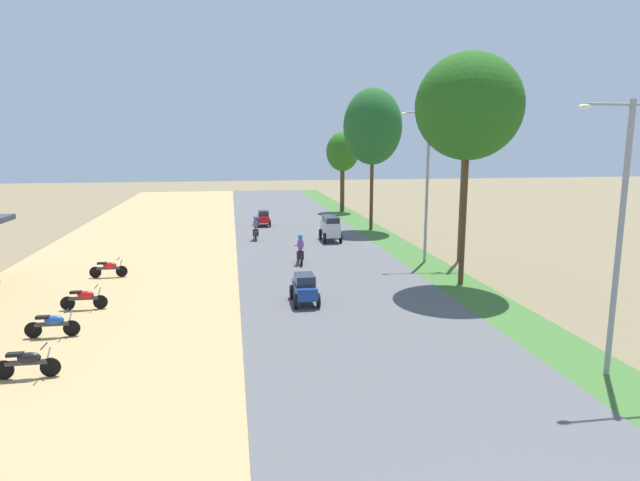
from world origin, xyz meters
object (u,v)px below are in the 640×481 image
parked_motorbike_fourth (84,297)px  median_tree_second (373,127)px  streetlamp_near (621,221)px  streetlamp_mid (427,177)px  parked_motorbike_second (27,361)px  parked_motorbike_fifth (109,268)px  median_tree_third (343,152)px  motorbike_ahead_third (256,229)px  median_tree_nearest (469,107)px  car_van_silver (330,227)px  motorbike_ahead_second (300,250)px  car_hatchback_red (263,218)px  utility_pole_near (463,169)px  car_hatchback_blue (304,288)px  parked_motorbike_third (53,323)px

parked_motorbike_fourth → median_tree_second: (16.31, 17.64, 7.18)m
streetlamp_near → streetlamp_mid: streetlamp_mid is taller
parked_motorbike_second → parked_motorbike_fifth: same height
median_tree_third → motorbike_ahead_third: median_tree_third is taller
parked_motorbike_second → median_tree_nearest: median_tree_nearest is taller
car_van_silver → motorbike_ahead_second: bearing=-113.5°
car_hatchback_red → motorbike_ahead_second: size_ratio=1.11×
median_tree_second → utility_pole_near: median_tree_second is taller
streetlamp_near → motorbike_ahead_second: bearing=113.9°
median_tree_nearest → car_hatchback_blue: bearing=-165.3°
parked_motorbike_second → car_hatchback_blue: size_ratio=0.90×
car_hatchback_blue → car_hatchback_red: same height
parked_motorbike_fourth → median_tree_third: size_ratio=0.24×
car_hatchback_blue → median_tree_second: bearing=67.5°
parked_motorbike_third → median_tree_third: 36.30m
streetlamp_mid → car_hatchback_red: 17.10m
median_tree_third → streetlamp_mid: (0.07, -22.57, -0.87)m
car_van_silver → parked_motorbike_third: bearing=-127.5°
utility_pole_near → motorbike_ahead_third: 14.40m
median_tree_nearest → parked_motorbike_third: bearing=-164.9°
parked_motorbike_second → motorbike_ahead_second: (9.43, 13.21, 0.30)m
median_tree_nearest → car_hatchback_red: (-8.11, 19.32, -7.44)m
parked_motorbike_fourth → median_tree_second: size_ratio=0.17×
parked_motorbike_third → motorbike_ahead_third: motorbike_ahead_third is taller
parked_motorbike_second → median_tree_third: 39.17m
car_hatchback_red → motorbike_ahead_third: 6.27m
parked_motorbike_fourth → parked_motorbike_fifth: (-0.17, 5.33, 0.00)m
median_tree_second → motorbike_ahead_second: 14.60m
median_tree_second → median_tree_third: bearing=89.8°
median_tree_nearest → car_van_silver: bearing=108.8°
parked_motorbike_fifth → parked_motorbike_second: bearing=-88.8°
motorbike_ahead_second → median_tree_nearest: bearing=-37.4°
parked_motorbike_third → car_hatchback_red: size_ratio=0.90×
parked_motorbike_second → motorbike_ahead_third: (7.37, 21.02, 0.30)m
streetlamp_near → utility_pole_near: size_ratio=0.78×
parked_motorbike_second → parked_motorbike_third: (-0.33, 3.39, 0.00)m
parked_motorbike_fifth → motorbike_ahead_second: 9.77m
parked_motorbike_fourth → streetlamp_near: streetlamp_near is taller
parked_motorbike_second → median_tree_third: bearing=65.2°
median_tree_second → motorbike_ahead_second: bearing=-121.9°
median_tree_nearest → motorbike_ahead_second: 11.41m
parked_motorbike_fifth → car_hatchback_red: 17.58m
parked_motorbike_fourth → streetlamp_near: (16.42, -8.92, 3.96)m
parked_motorbike_second → parked_motorbike_fourth: (-0.08, 6.51, 0.00)m
median_tree_second → motorbike_ahead_second: size_ratio=5.82×
car_van_silver → motorbike_ahead_third: car_van_silver is taller
median_tree_second → car_van_silver: bearing=-132.4°
parked_motorbike_fifth → car_hatchback_red: size_ratio=0.90×
median_tree_nearest → car_hatchback_blue: size_ratio=5.25×
median_tree_second → car_hatchback_red: bearing=158.9°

